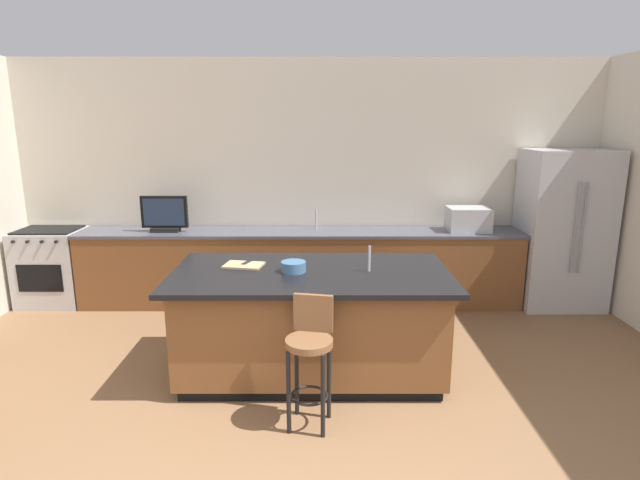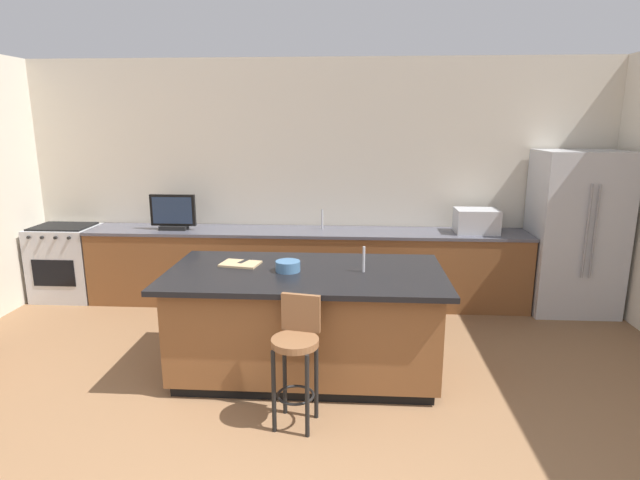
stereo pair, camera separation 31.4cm
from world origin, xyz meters
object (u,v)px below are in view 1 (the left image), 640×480
Objects in this scene: range_oven at (52,267)px; tv_monitor at (164,215)px; bar_stool_center at (310,351)px; cutting_board at (243,265)px; refrigerator at (562,229)px; tv_remote at (247,263)px; kitchen_island at (311,322)px; fruit_bowl at (293,267)px; microwave at (468,219)px.

tv_monitor is at bearing -2.06° from range_oven.
cutting_board is (-0.60, 0.93, 0.37)m from bar_stool_center.
refrigerator is 3.80m from tv_remote.
kitchen_island is 13.80× the size of tv_remote.
cutting_board is (-0.44, 0.17, -0.04)m from fruit_bowl.
microwave is 2.85m from tv_remote.
tv_monitor is 0.56× the size of bar_stool_center.
microwave reaches higher than range_oven.
refrigerator is at bearing -2.55° from microwave.
refrigerator is 3.53m from fruit_bowl.
tv_remote is 0.07m from cutting_board.
tv_remote reaches higher than cutting_board.
microwave is at bearing 44.15° from kitchen_island.
tv_monitor is 1.63× the size of cutting_board.
range_oven is (-3.15, 1.77, -0.02)m from kitchen_island.
tv_remote is (-0.42, 0.24, -0.03)m from fruit_bowl.
tv_remote is 0.52× the size of cutting_board.
cutting_board is at bearing -146.16° from microwave.
range_oven is 1.71× the size of tv_monitor.
tv_monitor reaches higher than range_oven.
range_oven is 3.06m from cutting_board.
cutting_board is at bearing -88.20° from tv_remote.
bar_stool_center is at bearing -125.50° from microwave.
microwave is 2.82× the size of tv_remote.
tv_monitor is 3.16× the size of tv_remote.
tv_remote is at bearing -147.02° from microwave.
microwave is (4.97, 0.00, 0.58)m from range_oven.
kitchen_island is 0.77m from tv_remote.
cutting_board is (-0.02, -0.07, -0.00)m from tv_remote.
fruit_bowl is at bearing -30.79° from range_oven.
microwave is at bearing 33.84° from cutting_board.
bar_stool_center is at bearing -139.43° from refrigerator.
fruit_bowl is 0.63× the size of cutting_board.
cutting_board is (2.56, -1.62, 0.48)m from range_oven.
kitchen_island is at bearing -14.41° from cutting_board.
cutting_board is at bearing 165.59° from kitchen_island.
fruit_bowl is at bearing -150.48° from refrigerator.
refrigerator is 3.85m from cutting_board.
bar_stool_center is at bearing -55.08° from tv_monitor.
tv_remote is at bearing -156.72° from refrigerator.
refrigerator is at bearing 29.52° from fruit_bowl.
tv_monitor is 2.36m from fruit_bowl.
kitchen_island is 7.12× the size of cutting_board.
refrigerator is 5.62× the size of cutting_board.
fruit_bowl is (-3.07, -1.74, 0.05)m from refrigerator.
range_oven is 1.55m from tv_monitor.
range_oven is 2.79× the size of cutting_board.
microwave is 0.89× the size of tv_monitor.
tv_monitor is at bearing 135.30° from kitchen_island.
microwave reaches higher than bar_stool_center.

